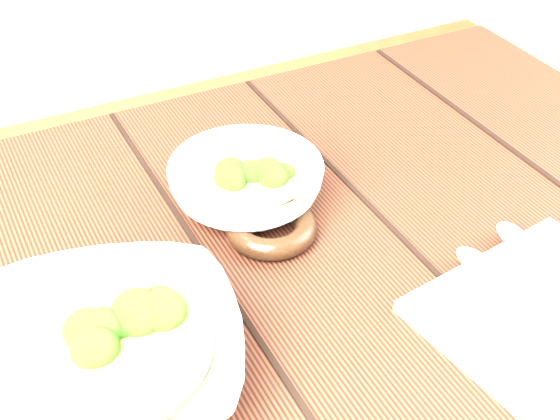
% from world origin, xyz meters
% --- Properties ---
extents(table, '(1.20, 0.80, 0.75)m').
position_xyz_m(table, '(0.00, 0.00, 0.63)').
color(table, '#381910').
rests_on(table, ground).
extents(soup_bowl_front, '(0.30, 0.30, 0.07)m').
position_xyz_m(soup_bowl_front, '(-0.16, -0.04, 0.78)').
color(soup_bowl_front, white).
rests_on(soup_bowl_front, table).
extents(soup_bowl_back, '(0.20, 0.20, 0.06)m').
position_xyz_m(soup_bowl_back, '(0.06, 0.13, 0.78)').
color(soup_bowl_back, white).
rests_on(soup_bowl_back, table).
extents(trivet, '(0.10, 0.10, 0.02)m').
position_xyz_m(trivet, '(0.06, 0.07, 0.76)').
color(trivet, black).
rests_on(trivet, table).
extents(napkin, '(0.25, 0.21, 0.01)m').
position_xyz_m(napkin, '(0.24, -0.16, 0.76)').
color(napkin, '#BAB39A').
rests_on(napkin, table).
extents(spoon_left, '(0.03, 0.19, 0.01)m').
position_xyz_m(spoon_left, '(0.22, -0.11, 0.77)').
color(spoon_left, '#A29E8E').
rests_on(spoon_left, napkin).
extents(spoon_right, '(0.05, 0.19, 0.01)m').
position_xyz_m(spoon_right, '(0.27, -0.10, 0.77)').
color(spoon_right, '#A29E8E').
rests_on(spoon_right, napkin).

